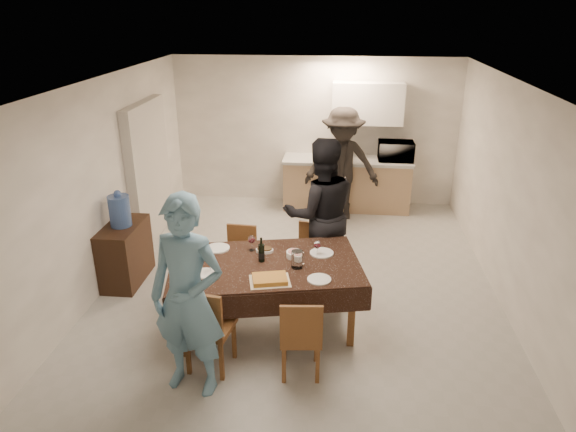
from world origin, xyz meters
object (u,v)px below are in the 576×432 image
(console, at_px, (125,253))
(person_near, at_px, (188,298))
(water_pitcher, at_px, (297,259))
(savoury_tart, at_px, (270,279))
(water_jug, at_px, (120,211))
(wine_bottle, at_px, (261,250))
(dining_table, at_px, (266,266))
(microwave, at_px, (396,151))
(person_kitchen, at_px, (342,164))
(person_far, at_px, (321,214))

(console, bearing_deg, person_near, -52.93)
(water_pitcher, relative_size, savoury_tart, 0.47)
(water_jug, height_order, wine_bottle, water_jug)
(wine_bottle, distance_m, savoury_tart, 0.47)
(savoury_tart, relative_size, person_near, 0.21)
(dining_table, relative_size, microwave, 3.78)
(console, bearing_deg, water_jug, -90.00)
(water_pitcher, xyz_separation_m, person_kitchen, (0.45, 3.38, 0.05))
(dining_table, height_order, water_jug, water_jug)
(person_kitchen, bearing_deg, console, -138.24)
(water_jug, height_order, person_far, person_far)
(console, height_order, savoury_tart, savoury_tart)
(wine_bottle, height_order, water_pitcher, wine_bottle)
(wine_bottle, relative_size, microwave, 0.47)
(savoury_tart, bearing_deg, console, 149.53)
(console, xyz_separation_m, person_far, (2.53, 0.21, 0.58))
(person_kitchen, bearing_deg, savoury_tart, -100.75)
(dining_table, relative_size, person_kitchen, 1.19)
(console, xyz_separation_m, wine_bottle, (1.93, -0.79, 0.55))
(dining_table, xyz_separation_m, person_far, (0.55, 1.05, 0.21))
(water_jug, bearing_deg, console, 90.00)
(person_kitchen, bearing_deg, water_jug, -138.24)
(water_jug, distance_m, person_far, 2.54)
(water_jug, distance_m, wine_bottle, 2.09)
(water_pitcher, relative_size, person_kitchen, 0.10)
(microwave, bearing_deg, person_near, 64.84)
(console, height_order, person_near, person_near)
(wine_bottle, relative_size, water_pitcher, 1.47)
(console, distance_m, person_far, 2.60)
(wine_bottle, height_order, person_near, person_near)
(water_pitcher, xyz_separation_m, microwave, (1.37, 3.83, 0.18))
(person_near, bearing_deg, water_jug, 137.26)
(microwave, distance_m, person_kitchen, 1.03)
(console, distance_m, water_pitcher, 2.55)
(wine_bottle, bearing_deg, person_near, -114.44)
(water_pitcher, distance_m, savoury_tart, 0.42)
(console, relative_size, person_far, 0.44)
(console, xyz_separation_m, person_near, (1.43, -1.89, 0.58))
(wine_bottle, xyz_separation_m, person_kitchen, (0.85, 3.28, 0.00))
(water_jug, xyz_separation_m, person_kitchen, (2.79, 2.49, -0.05))
(person_far, bearing_deg, person_near, 47.38)
(console, distance_m, person_near, 2.44)
(person_near, bearing_deg, person_far, 72.54)
(wine_bottle, bearing_deg, dining_table, -45.00)
(microwave, bearing_deg, water_pitcher, 70.34)
(console, xyz_separation_m, water_jug, (0.00, -0.00, 0.60))
(console, bearing_deg, person_far, 4.64)
(person_near, relative_size, person_far, 1.00)
(microwave, bearing_deg, dining_table, 65.55)
(person_near, height_order, person_kitchen, person_near)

